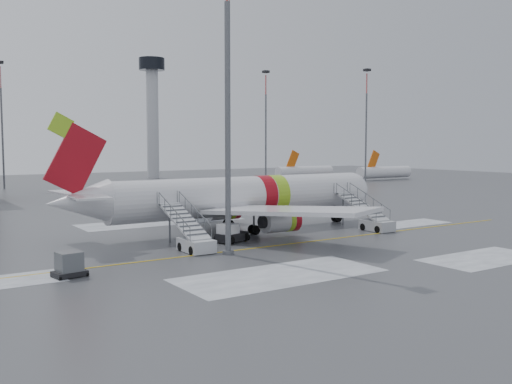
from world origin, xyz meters
TOP-DOWN VIEW (x-y plane):
  - ground at (0.00, 0.00)m, footprint 260.00×260.00m
  - airliner at (1.36, 7.53)m, footprint 35.03×32.97m
  - airstair_fwd at (13.18, 1.00)m, footprint 2.05×7.70m
  - airstair_aft at (-6.88, 1.00)m, footprint 2.05×7.70m
  - pushback_tug at (-2.32, 2.57)m, footprint 3.26×2.84m
  - uld_container at (-17.70, -2.89)m, footprint 2.18×1.72m
  - light_mast_near at (-5.25, -2.00)m, footprint 1.20×1.20m
  - control_tower at (30.00, 95.00)m, footprint 6.40×6.40m
  - light_mast_far_ne at (42.00, 62.00)m, footprint 1.20×1.20m
  - light_mast_far_n at (-8.00, 78.00)m, footprint 1.20×1.20m
  - light_mast_far_e at (58.00, 48.00)m, footprint 1.20×1.20m
  - distant_aircraft at (62.50, 64.00)m, footprint 35.00×18.00m

SIDE VIEW (x-z plane):
  - ground at x=0.00m, z-range 0.00..0.00m
  - distant_aircraft at x=62.50m, z-range -4.00..4.00m
  - pushback_tug at x=-2.32m, z-range -0.10..1.56m
  - uld_container at x=-17.70m, z-range -0.05..1.58m
  - airstair_fwd at x=13.18m, z-range -0.68..2.81m
  - airstair_aft at x=-6.88m, z-range -0.68..2.81m
  - airliner at x=1.36m, z-range -2.17..9.01m
  - light_mast_near at x=-5.25m, z-range 0.46..24.80m
  - light_mast_far_ne at x=42.00m, z-range 1.71..25.96m
  - light_mast_far_n at x=-8.00m, z-range 1.71..25.96m
  - light_mast_far_e at x=58.00m, z-range 1.71..25.96m
  - control_tower at x=30.00m, z-range 3.75..33.75m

